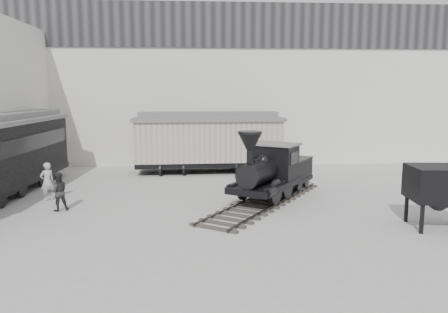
{
  "coord_description": "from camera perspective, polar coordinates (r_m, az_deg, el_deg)",
  "views": [
    {
      "loc": [
        -1.22,
        -16.29,
        5.1
      ],
      "look_at": [
        0.12,
        4.42,
        2.0
      ],
      "focal_mm": 35.0,
      "sensor_mm": 36.0,
      "label": 1
    }
  ],
  "objects": [
    {
      "name": "visitor_a",
      "position": [
        22.14,
        -22.1,
        -3.05
      ],
      "size": [
        0.78,
        0.77,
        1.82
      ],
      "primitive_type": "imported",
      "rotation": [
        0.0,
        0.0,
        3.92
      ],
      "color": "#BEBEBE",
      "rests_on": "ground"
    },
    {
      "name": "locomotive",
      "position": [
        20.7,
        6.17,
        -2.31
      ],
      "size": [
        6.99,
        9.01,
        3.35
      ],
      "rotation": [
        0.0,
        0.0,
        -0.59
      ],
      "color": "#35302D",
      "rests_on": "ground"
    },
    {
      "name": "boxcar",
      "position": [
        27.64,
        -2.03,
        2.09
      ],
      "size": [
        9.49,
        3.25,
        3.85
      ],
      "rotation": [
        0.0,
        0.0,
        0.03
      ],
      "color": "black",
      "rests_on": "ground"
    },
    {
      "name": "ground",
      "position": [
        17.11,
        0.56,
        -8.84
      ],
      "size": [
        90.0,
        90.0,
        0.0
      ],
      "primitive_type": "plane",
      "color": "#9E9E9B"
    },
    {
      "name": "visitor_b",
      "position": [
        20.1,
        -20.84,
        -4.31
      ],
      "size": [
        1.01,
        0.92,
        1.68
      ],
      "primitive_type": "imported",
      "rotation": [
        0.0,
        0.0,
        3.58
      ],
      "color": "#2B2B2B",
      "rests_on": "ground"
    },
    {
      "name": "coal_hopper",
      "position": [
        18.2,
        26.31,
        -3.7
      ],
      "size": [
        2.32,
        1.96,
        2.35
      ],
      "rotation": [
        0.0,
        0.0,
        -0.1
      ],
      "color": "black",
      "rests_on": "ground"
    },
    {
      "name": "north_wall",
      "position": [
        31.3,
        -1.49,
        9.32
      ],
      "size": [
        34.0,
        2.51,
        11.0
      ],
      "color": "silver",
      "rests_on": "ground"
    }
  ]
}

